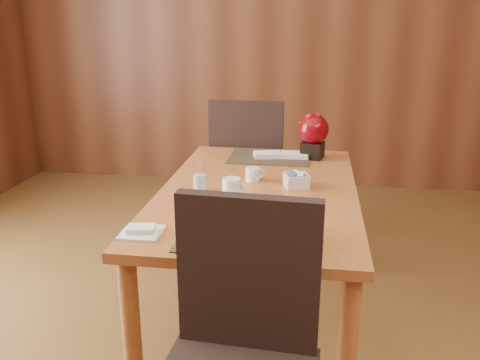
# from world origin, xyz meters

# --- Properties ---
(back_wall) EXTENTS (5.00, 0.02, 2.80)m
(back_wall) POSITION_xyz_m (0.00, 3.00, 1.40)
(back_wall) COLOR brown
(back_wall) RESTS_ON ground
(dining_table) EXTENTS (0.90, 1.50, 0.75)m
(dining_table) POSITION_xyz_m (0.00, 0.60, 0.65)
(dining_table) COLOR #AA612F
(dining_table) RESTS_ON ground
(placemat_near) EXTENTS (0.45, 0.33, 0.01)m
(placemat_near) POSITION_xyz_m (0.00, 0.05, 0.75)
(placemat_near) COLOR black
(placemat_near) RESTS_ON dining_table
(placemat_far) EXTENTS (0.45, 0.33, 0.01)m
(placemat_far) POSITION_xyz_m (0.00, 1.15, 0.75)
(placemat_far) COLOR black
(placemat_far) RESTS_ON dining_table
(soup_setting) EXTENTS (0.37, 0.37, 0.12)m
(soup_setting) POSITION_xyz_m (0.05, 0.02, 0.81)
(soup_setting) COLOR white
(soup_setting) RESTS_ON dining_table
(coffee_cup) EXTENTS (0.15, 0.15, 0.09)m
(coffee_cup) POSITION_xyz_m (-0.11, 0.47, 0.79)
(coffee_cup) COLOR white
(coffee_cup) RESTS_ON dining_table
(water_glass) EXTENTS (0.08, 0.08, 0.15)m
(water_glass) POSITION_xyz_m (-0.26, 0.52, 0.82)
(water_glass) COLOR white
(water_glass) RESTS_ON dining_table
(creamer_jug) EXTENTS (0.11, 0.11, 0.06)m
(creamer_jug) POSITION_xyz_m (-0.04, 0.72, 0.78)
(creamer_jug) COLOR white
(creamer_jug) RESTS_ON dining_table
(sugar_caddy) EXTENTS (0.13, 0.13, 0.06)m
(sugar_caddy) POSITION_xyz_m (0.17, 0.65, 0.78)
(sugar_caddy) COLOR white
(sugar_caddy) RESTS_ON dining_table
(berry_decor) EXTENTS (0.17, 0.17, 0.25)m
(berry_decor) POSITION_xyz_m (0.24, 1.18, 0.89)
(berry_decor) COLOR black
(berry_decor) RESTS_ON dining_table
(napkins_far) EXTENTS (0.31, 0.14, 0.03)m
(napkins_far) POSITION_xyz_m (0.08, 1.15, 0.77)
(napkins_far) COLOR white
(napkins_far) RESTS_ON dining_table
(bread_plate) EXTENTS (0.15, 0.15, 0.01)m
(bread_plate) POSITION_xyz_m (-0.37, 0.03, 0.75)
(bread_plate) COLOR white
(bread_plate) RESTS_ON dining_table
(near_chair) EXTENTS (0.50, 0.50, 1.01)m
(near_chair) POSITION_xyz_m (0.05, -0.34, 0.57)
(near_chair) COLOR black
(near_chair) RESTS_ON ground
(far_chair) EXTENTS (0.48, 0.48, 1.03)m
(far_chair) POSITION_xyz_m (-0.17, 1.53, 0.58)
(far_chair) COLOR black
(far_chair) RESTS_ON ground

